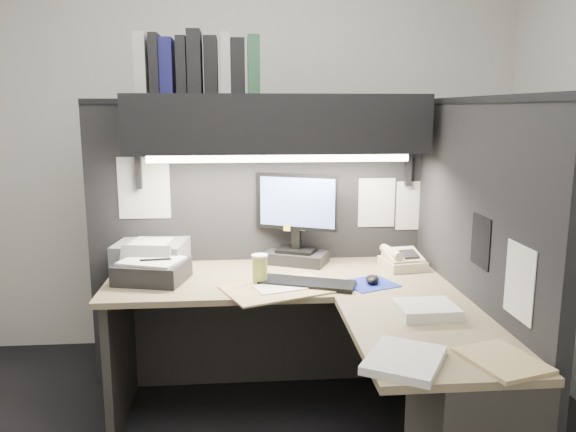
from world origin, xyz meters
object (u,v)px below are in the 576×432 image
object	(u,v)px
desk	(360,377)
printer	(151,255)
monitor	(296,228)
coffee_cup	(260,270)
telephone	(402,261)
keyboard	(307,283)
notebook_stack	(152,271)
overhead_shelf	(277,124)

from	to	relation	value
desk	printer	distance (m)	1.30
monitor	coffee_cup	size ratio (longest dim) A/B	3.61
telephone	desk	bearing A→B (deg)	-128.77
keyboard	notebook_stack	distance (m)	0.78
keyboard	notebook_stack	xyz separation A→B (m)	(-0.76, 0.14, 0.04)
telephone	notebook_stack	xyz separation A→B (m)	(-1.31, -0.12, 0.01)
desk	overhead_shelf	world-z (taller)	overhead_shelf
desk	monitor	world-z (taller)	monitor
desk	telephone	xyz separation A→B (m)	(0.37, 0.65, 0.33)
telephone	notebook_stack	distance (m)	1.31
monitor	keyboard	world-z (taller)	monitor
overhead_shelf	telephone	distance (m)	0.99
overhead_shelf	monitor	xyz separation A→B (m)	(0.11, 0.05, -0.57)
desk	coffee_cup	xyz separation A→B (m)	(-0.41, 0.44, 0.36)
coffee_cup	notebook_stack	world-z (taller)	coffee_cup
coffee_cup	desk	bearing A→B (deg)	-47.21
desk	monitor	xyz separation A→B (m)	(-0.19, 0.81, 0.49)
desk	notebook_stack	world-z (taller)	notebook_stack
monitor	telephone	distance (m)	0.60
keyboard	printer	size ratio (longest dim) A/B	1.28
notebook_stack	overhead_shelf	bearing A→B (deg)	18.41
desk	coffee_cup	size ratio (longest dim) A/B	12.30
desk	monitor	size ratio (longest dim) A/B	3.41
keyboard	telephone	distance (m)	0.60
keyboard	desk	bearing A→B (deg)	-45.24
desk	telephone	size ratio (longest dim) A/B	8.04
monitor	printer	xyz separation A→B (m)	(-0.79, -0.03, -0.13)
keyboard	telephone	world-z (taller)	telephone
overhead_shelf	printer	bearing A→B (deg)	177.97
overhead_shelf	keyboard	size ratio (longest dim) A/B	3.36
desk	telephone	distance (m)	0.82
keyboard	notebook_stack	bearing A→B (deg)	-170.10
keyboard	printer	bearing A→B (deg)	175.05
telephone	monitor	bearing A→B (deg)	155.24
telephone	notebook_stack	size ratio (longest dim) A/B	0.65
coffee_cup	notebook_stack	bearing A→B (deg)	169.85
printer	desk	bearing A→B (deg)	-30.78
keyboard	telephone	xyz separation A→B (m)	(0.55, 0.26, 0.03)
overhead_shelf	desk	bearing A→B (deg)	-68.21
printer	notebook_stack	bearing A→B (deg)	-73.19
overhead_shelf	notebook_stack	world-z (taller)	overhead_shelf
monitor	desk	bearing A→B (deg)	-52.57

